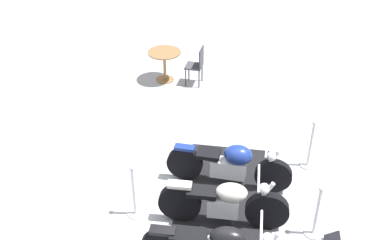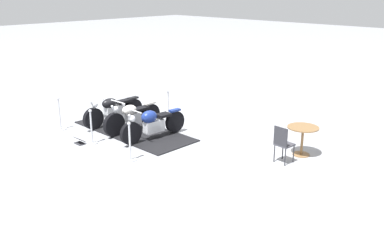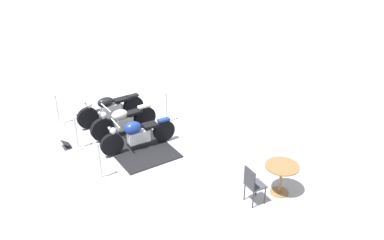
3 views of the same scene
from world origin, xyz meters
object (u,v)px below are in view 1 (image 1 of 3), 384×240
motorcycle_cream (225,202)px  stanchion_left_mid (134,197)px  motorcycle_navy (231,164)px  cafe_table (164,59)px  stanchion_right_rear (310,150)px  stanchion_right_mid (316,218)px  cafe_chair_near_table (197,64)px

motorcycle_cream → stanchion_left_mid: 1.50m
motorcycle_navy → cafe_table: motorcycle_navy is taller
motorcycle_navy → stanchion_left_mid: stanchion_left_mid is taller
stanchion_right_rear → cafe_table: size_ratio=1.27×
motorcycle_navy → cafe_table: bearing=121.1°
motorcycle_navy → stanchion_right_mid: 1.74m
stanchion_left_mid → motorcycle_cream: bearing=179.8°
motorcycle_navy → stanchion_left_mid: 1.81m
cafe_table → cafe_chair_near_table: (-0.82, 0.07, -0.04)m
motorcycle_navy → stanchion_right_mid: size_ratio=2.25×
stanchion_left_mid → stanchion_right_mid: bearing=179.8°
motorcycle_cream → stanchion_right_mid: motorcycle_cream is taller
stanchion_right_mid → cafe_table: size_ratio=1.23×
stanchion_right_mid → stanchion_left_mid: 2.95m
motorcycle_navy → stanchion_left_mid: bearing=-143.9°
motorcycle_cream → cafe_table: 5.10m
stanchion_right_rear → motorcycle_navy: bearing=28.7°
cafe_table → stanchion_right_rear: bearing=138.9°
motorcycle_cream → stanchion_right_rear: bearing=49.4°
stanchion_left_mid → stanchion_right_rear: size_ratio=1.02×
motorcycle_navy → stanchion_right_mid: bearing=-30.9°
cafe_chair_near_table → stanchion_right_mid: bearing=123.9°
motorcycle_cream → stanchion_right_mid: bearing=-1.2°
stanchion_right_mid → stanchion_right_rear: stanchion_right_rear is taller
cafe_table → motorcycle_navy: bearing=117.6°
stanchion_right_mid → motorcycle_cream: bearing=-0.2°
motorcycle_cream → cafe_chair_near_table: size_ratio=2.19×
cafe_chair_near_table → stanchion_right_rear: bearing=136.8°
motorcycle_cream → stanchion_right_rear: (-1.46, -1.76, -0.12)m
cafe_chair_near_table → motorcycle_navy: bearing=112.2°
motorcycle_cream → stanchion_left_mid: motorcycle_cream is taller
motorcycle_navy → stanchion_left_mid: size_ratio=2.13×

